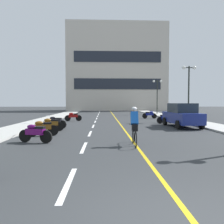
{
  "coord_description": "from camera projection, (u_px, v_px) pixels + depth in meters",
  "views": [
    {
      "loc": [
        -1.17,
        -2.98,
        1.89
      ],
      "look_at": [
        -0.46,
        15.37,
        1.06
      ],
      "focal_mm": 34.53,
      "sensor_mm": 36.0,
      "label": 1
    }
  ],
  "objects": [
    {
      "name": "ground_plane",
      "position": [
        114.0,
        119.0,
        24.07
      ],
      "size": [
        140.0,
        140.0,
        0.0
      ],
      "primitive_type": "plane",
      "color": "#2D3033"
    },
    {
      "name": "curb_left",
      "position": [
        55.0,
        117.0,
        26.79
      ],
      "size": [
        2.4,
        72.0,
        0.12
      ],
      "primitive_type": "cube",
      "color": "#A8A8A3",
      "rests_on": "ground"
    },
    {
      "name": "curb_right",
      "position": [
        170.0,
        117.0,
        27.34
      ],
      "size": [
        2.4,
        72.0,
        0.12
      ],
      "primitive_type": "cube",
      "color": "#A8A8A3",
      "rests_on": "ground"
    },
    {
      "name": "lane_dash_0",
      "position": [
        68.0,
        183.0,
        5.03
      ],
      "size": [
        0.14,
        2.2,
        0.01
      ],
      "primitive_type": "cube",
      "color": "silver",
      "rests_on": "ground"
    },
    {
      "name": "lane_dash_1",
      "position": [
        84.0,
        147.0,
        9.02
      ],
      "size": [
        0.14,
        2.2,
        0.01
      ],
      "primitive_type": "cube",
      "color": "silver",
      "rests_on": "ground"
    },
    {
      "name": "lane_dash_2",
      "position": [
        90.0,
        134.0,
        13.01
      ],
      "size": [
        0.14,
        2.2,
        0.01
      ],
      "primitive_type": "cube",
      "color": "silver",
      "rests_on": "ground"
    },
    {
      "name": "lane_dash_3",
      "position": [
        93.0,
        126.0,
        17.01
      ],
      "size": [
        0.14,
        2.2,
        0.01
      ],
      "primitive_type": "cube",
      "color": "silver",
      "rests_on": "ground"
    },
    {
      "name": "lane_dash_4",
      "position": [
        95.0,
        122.0,
        21.0
      ],
      "size": [
        0.14,
        2.2,
        0.01
      ],
      "primitive_type": "cube",
      "color": "silver",
      "rests_on": "ground"
    },
    {
      "name": "lane_dash_5",
      "position": [
        97.0,
        119.0,
        24.99
      ],
      "size": [
        0.14,
        2.2,
        0.01
      ],
      "primitive_type": "cube",
      "color": "silver",
      "rests_on": "ground"
    },
    {
      "name": "lane_dash_6",
      "position": [
        98.0,
        116.0,
        28.98
      ],
      "size": [
        0.14,
        2.2,
        0.01
      ],
      "primitive_type": "cube",
      "color": "silver",
      "rests_on": "ground"
    },
    {
      "name": "lane_dash_7",
      "position": [
        98.0,
        115.0,
        32.98
      ],
      "size": [
        0.14,
        2.2,
        0.01
      ],
      "primitive_type": "cube",
      "color": "silver",
      "rests_on": "ground"
    },
    {
      "name": "lane_dash_8",
      "position": [
        99.0,
        113.0,
        36.97
      ],
      "size": [
        0.14,
        2.2,
        0.01
      ],
      "primitive_type": "cube",
      "color": "silver",
      "rests_on": "ground"
    },
    {
      "name": "lane_dash_9",
      "position": [
        99.0,
        112.0,
        40.96
      ],
      "size": [
        0.14,
        2.2,
        0.01
      ],
      "primitive_type": "cube",
      "color": "silver",
      "rests_on": "ground"
    },
    {
      "name": "lane_dash_10",
      "position": [
        100.0,
        111.0,
        44.96
      ],
      "size": [
        0.14,
        2.2,
        0.01
      ],
      "primitive_type": "cube",
      "color": "silver",
      "rests_on": "ground"
    },
    {
      "name": "lane_dash_11",
      "position": [
        100.0,
        111.0,
        48.95
      ],
      "size": [
        0.14,
        2.2,
        0.01
      ],
      "primitive_type": "cube",
      "color": "silver",
      "rests_on": "ground"
    },
    {
      "name": "centre_line_yellow",
      "position": [
        115.0,
        117.0,
        27.07
      ],
      "size": [
        0.12,
        66.0,
        0.01
      ],
      "primitive_type": "cube",
      "color": "gold",
      "rests_on": "ground"
    },
    {
      "name": "office_building",
      "position": [
        117.0,
        68.0,
        50.75
      ],
      "size": [
        22.97,
        6.31,
        19.97
      ],
      "color": "beige",
      "rests_on": "ground"
    },
    {
      "name": "street_lamp_mid",
      "position": [
        189.0,
        81.0,
        21.48
      ],
      "size": [
        1.46,
        0.36,
        5.41
      ],
      "color": "black",
      "rests_on": "curb_right"
    },
    {
      "name": "street_lamp_far",
      "position": [
        157.0,
        89.0,
        33.17
      ],
      "size": [
        1.46,
        0.36,
        5.2
      ],
      "color": "black",
      "rests_on": "curb_right"
    },
    {
      "name": "parked_car_near",
      "position": [
        182.0,
        115.0,
        16.46
      ],
      "size": [
        2.08,
        4.28,
        1.82
      ],
      "color": "black",
      "rests_on": "ground"
    },
    {
      "name": "motorcycle_2",
      "position": [
        35.0,
        133.0,
        10.07
      ],
      "size": [
        1.67,
        0.71,
        0.92
      ],
      "color": "black",
      "rests_on": "ground"
    },
    {
      "name": "motorcycle_3",
      "position": [
        43.0,
        128.0,
        11.99
      ],
      "size": [
        1.66,
        0.72,
        0.92
      ],
      "color": "black",
      "rests_on": "ground"
    },
    {
      "name": "motorcycle_4",
      "position": [
        51.0,
        124.0,
        13.98
      ],
      "size": [
        1.64,
        0.79,
        0.92
      ],
      "color": "black",
      "rests_on": "ground"
    },
    {
      "name": "motorcycle_5",
      "position": [
        55.0,
        122.0,
        15.57
      ],
      "size": [
        1.67,
        0.69,
        0.92
      ],
      "color": "black",
      "rests_on": "ground"
    },
    {
      "name": "motorcycle_6",
      "position": [
        165.0,
        118.0,
        19.28
      ],
      "size": [
        1.64,
        0.78,
        0.92
      ],
      "color": "black",
      "rests_on": "ground"
    },
    {
      "name": "motorcycle_7",
      "position": [
        73.0,
        116.0,
        21.71
      ],
      "size": [
        1.7,
        0.6,
        0.92
      ],
      "color": "black",
      "rests_on": "ground"
    },
    {
      "name": "motorcycle_8",
      "position": [
        150.0,
        114.0,
        25.16
      ],
      "size": [
        1.7,
        0.6,
        0.92
      ],
      "color": "black",
      "rests_on": "ground"
    },
    {
      "name": "cyclist_rider",
      "position": [
        134.0,
        125.0,
        9.47
      ],
      "size": [
        0.42,
        1.77,
        1.71
      ],
      "color": "black",
      "rests_on": "ground"
    }
  ]
}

